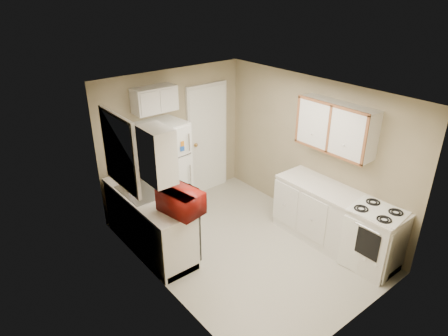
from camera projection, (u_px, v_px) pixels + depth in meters
floor at (244, 247)px, 6.12m from camera, size 3.80×3.80×0.00m
ceiling at (249, 93)px, 5.08m from camera, size 3.80×3.80×0.00m
wall_left at (159, 209)px, 4.81m from camera, size 3.80×3.80×0.00m
wall_right at (312, 152)px, 6.39m from camera, size 3.80×3.80×0.00m
wall_back at (174, 138)px, 6.94m from camera, size 2.80×2.80×0.00m
wall_front at (364, 239)px, 4.26m from camera, size 2.80×2.80×0.00m
left_counter at (150, 221)px, 5.93m from camera, size 0.60×1.80×0.90m
dishwasher at (188, 230)px, 5.66m from camera, size 0.03×0.58×0.72m
sink at (142, 193)px, 5.86m from camera, size 0.54×0.74×0.16m
microwave at (181, 202)px, 5.26m from camera, size 0.63×0.43×0.39m
soap_bottle at (131, 180)px, 5.94m from camera, size 0.12×0.13×0.22m
window_blinds at (120, 151)px, 5.40m from camera, size 0.10×0.98×1.08m
upper_cabinet_left at (157, 155)px, 4.79m from camera, size 0.30×0.45×0.70m
refrigerator at (164, 170)px, 6.66m from camera, size 0.75×0.73×1.66m
cabinet_over_fridge at (154, 99)px, 6.26m from camera, size 0.70×0.30×0.40m
interior_door at (208, 139)px, 7.38m from camera, size 0.86×0.06×2.08m
right_counter at (335, 219)px, 5.98m from camera, size 0.60×2.00×0.90m
stove at (372, 242)px, 5.54m from camera, size 0.63×0.74×0.83m
upper_cabinet_right at (336, 127)px, 5.69m from camera, size 0.30×1.20×0.70m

